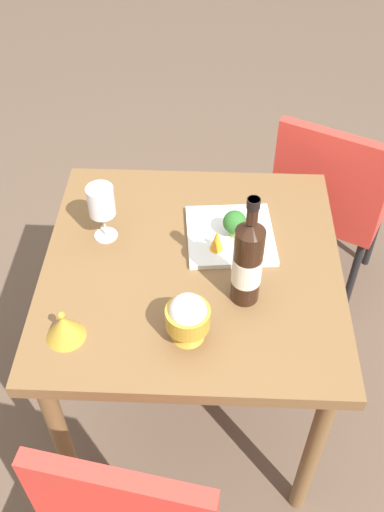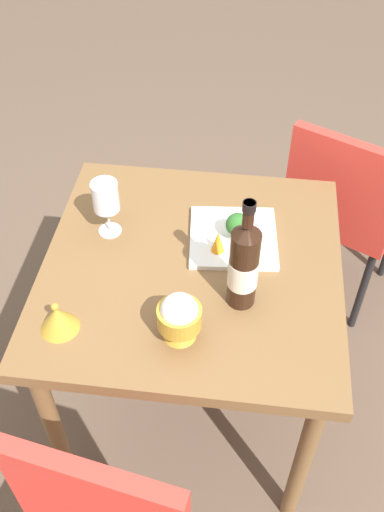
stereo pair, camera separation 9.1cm
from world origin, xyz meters
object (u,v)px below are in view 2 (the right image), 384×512
wine_bottle (244,265)px  broccoli_floret (238,225)px  rice_bowl (178,317)px  carrot_garnish_left (218,241)px  chair_near_window (343,204)px  serving_plate (233,237)px  wine_glass (106,198)px  rice_bowl_lid (58,318)px

wine_bottle → broccoli_floret: size_ratio=3.94×
rice_bowl → carrot_garnish_left: size_ratio=2.04×
wine_bottle → chair_near_window: bearing=-27.1°
chair_near_window → serving_plate: chair_near_window is taller
serving_plate → wine_glass: bearing=91.4°
wine_bottle → wine_glass: bearing=61.7°
serving_plate → carrot_garnish_left: (-0.07, 0.04, 0.04)m
chair_near_window → serving_plate: 0.64m
wine_glass → rice_bowl_lid: size_ratio=1.79×
chair_near_window → broccoli_floret: bearing=-102.7°
wine_bottle → broccoli_floret: 0.23m
wine_glass → broccoli_floret: size_ratio=2.09×
wine_bottle → wine_glass: (0.22, 0.40, -0.01)m
rice_bowl_lid → rice_bowl: bearing=-87.3°
wine_glass → rice_bowl_lid: wine_glass is taller
wine_bottle → rice_bowl_lid: 0.48m
serving_plate → broccoli_floret: 0.06m
serving_plate → carrot_garnish_left: size_ratio=3.92×
wine_bottle → carrot_garnish_left: bearing=25.5°
wine_glass → serving_plate: size_ratio=0.66×
rice_bowl → serving_plate: 0.38m
rice_bowl_lid → carrot_garnish_left: rice_bowl_lid is taller
wine_glass → serving_plate: 0.38m
chair_near_window → wine_glass: (-0.46, 0.75, 0.34)m
chair_near_window → rice_bowl: size_ratio=6.00×
chair_near_window → broccoli_floret: (-0.46, 0.37, 0.28)m
rice_bowl → carrot_garnish_left: rice_bowl is taller
wine_glass → broccoli_floret: wine_glass is taller
chair_near_window → carrot_garnish_left: size_ratio=12.24×
chair_near_window → carrot_garnish_left: bearing=-103.0°
carrot_garnish_left → rice_bowl_lid: bearing=129.6°
rice_bowl → serving_plate: bearing=-17.2°
wine_glass → chair_near_window: bearing=-58.2°
chair_near_window → wine_glass: 0.94m
wine_bottle → broccoli_floret: bearing=7.0°
wine_glass → wine_bottle: bearing=-118.3°
wine_glass → broccoli_floret: (0.00, -0.37, -0.06)m
chair_near_window → carrot_garnish_left: chair_near_window is taller
rice_bowl → broccoli_floret: rice_bowl is taller
chair_near_window → rice_bowl_lid: chair_near_window is taller
chair_near_window → serving_plate: (-0.45, 0.38, 0.22)m
serving_plate → wine_bottle: bearing=-170.8°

